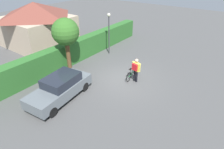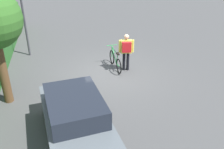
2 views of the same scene
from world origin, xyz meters
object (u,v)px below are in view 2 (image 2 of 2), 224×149
Objects in this scene: parked_car_near at (77,122)px; person_rider at (126,49)px; bicycle at (115,61)px; street_lamp at (22,9)px.

person_rider is (4.25, -2.62, 0.29)m from parked_car_near.
parked_car_near is at bearing 154.24° from bicycle.
person_rider is at bearing -127.14° from bicycle.
parked_car_near is 2.52× the size of person_rider.
person_rider is 0.47× the size of street_lamp.
bicycle is 0.49× the size of street_lamp.
parked_car_near is 2.43× the size of bicycle.
person_rider is at bearing -123.12° from street_lamp.
parked_car_near reaches higher than bicycle.
bicycle is at bearing -122.67° from street_lamp.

